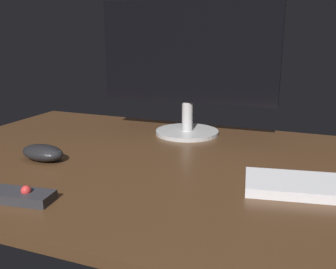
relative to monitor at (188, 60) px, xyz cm
name	(u,v)px	position (x,y,z in cm)	size (l,w,h in cm)	color
desk	(181,168)	(7.69, -27.33, -23.66)	(140.00, 84.00, 2.00)	#4C301C
monitor	(188,60)	(0.00, 0.00, 0.00)	(53.69, 19.56, 39.96)	silver
computer_mouse	(43,153)	(-24.94, -37.45, -20.68)	(11.74, 6.69, 3.96)	black
media_remote	(14,195)	(-14.54, -58.69, -21.65)	(16.25, 7.24, 3.21)	#2D2D33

